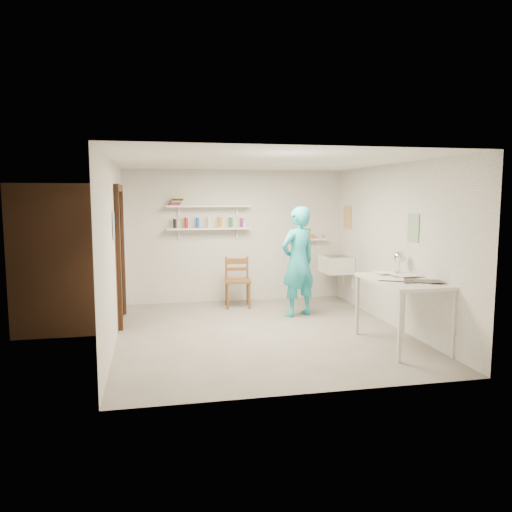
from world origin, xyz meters
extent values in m
cube|color=slate|center=(0.00, 0.00, -0.01)|extent=(4.00, 4.50, 0.02)
cube|color=silver|center=(0.00, 0.00, 2.41)|extent=(4.00, 4.50, 0.02)
cube|color=silver|center=(0.00, 2.26, 1.20)|extent=(4.00, 0.02, 2.40)
cube|color=silver|center=(0.00, -2.26, 1.20)|extent=(4.00, 0.02, 2.40)
cube|color=silver|center=(-2.01, 0.00, 1.20)|extent=(0.02, 4.50, 2.40)
cube|color=silver|center=(2.01, 0.00, 1.20)|extent=(0.02, 4.50, 2.40)
cube|color=black|center=(-1.99, 1.05, 1.00)|extent=(0.02, 0.90, 2.00)
cube|color=brown|center=(-2.70, 1.05, 1.05)|extent=(1.40, 1.50, 2.10)
cube|color=brown|center=(-1.97, 1.05, 2.05)|extent=(0.06, 1.05, 0.10)
cube|color=brown|center=(-1.97, 0.55, 1.00)|extent=(0.06, 0.10, 2.00)
cube|color=brown|center=(-1.97, 1.55, 1.00)|extent=(0.06, 0.10, 2.00)
cube|color=white|center=(-0.50, 2.13, 1.35)|extent=(1.50, 0.22, 0.03)
cube|color=white|center=(-0.50, 2.13, 1.75)|extent=(1.50, 0.22, 0.03)
cube|color=white|center=(1.35, 2.17, 1.12)|extent=(0.70, 0.14, 0.03)
cube|color=#334C7F|center=(-1.99, 0.05, 1.55)|extent=(0.01, 0.28, 0.36)
cube|color=#995933|center=(1.99, 1.80, 1.55)|extent=(0.01, 0.34, 0.42)
cube|color=#3F724C|center=(1.99, -0.55, 1.50)|extent=(0.01, 0.30, 0.38)
cube|color=white|center=(1.75, 1.70, 0.70)|extent=(0.48, 0.60, 0.30)
imported|color=#25A9B9|center=(0.79, 0.87, 0.88)|extent=(0.76, 0.64, 1.77)
cylinder|color=beige|center=(0.87, 1.08, 1.18)|extent=(0.31, 0.15, 0.32)
cube|color=brown|center=(-0.06, 1.68, 0.47)|extent=(0.47, 0.45, 0.93)
cube|color=silver|center=(1.64, -0.97, 0.44)|extent=(0.78, 1.31, 0.87)
sphere|color=silver|center=(1.86, -0.45, 1.09)|extent=(0.16, 0.16, 0.16)
cylinder|color=black|center=(-1.10, 2.13, 1.45)|extent=(0.06, 0.06, 0.17)
cylinder|color=red|center=(-0.90, 2.13, 1.45)|extent=(0.06, 0.06, 0.17)
cylinder|color=blue|center=(-0.70, 2.13, 1.45)|extent=(0.06, 0.06, 0.17)
cylinder|color=white|center=(-0.50, 2.13, 1.45)|extent=(0.06, 0.06, 0.17)
cylinder|color=orange|center=(-0.30, 2.13, 1.45)|extent=(0.06, 0.06, 0.17)
cylinder|color=#268C3F|center=(-0.10, 2.13, 1.45)|extent=(0.06, 0.06, 0.17)
cylinder|color=#8C268C|center=(0.10, 2.13, 1.45)|extent=(0.06, 0.06, 0.17)
cube|color=red|center=(-1.10, 2.13, 1.78)|extent=(0.18, 0.14, 0.03)
cube|color=#1933A5|center=(-1.08, 2.13, 1.81)|extent=(0.18, 0.14, 0.03)
cube|color=orange|center=(-1.06, 2.13, 1.83)|extent=(0.18, 0.14, 0.03)
cube|color=black|center=(-1.04, 2.13, 1.86)|extent=(0.18, 0.14, 0.03)
cube|color=yellow|center=(-1.02, 2.13, 1.89)|extent=(0.18, 0.14, 0.03)
cylinder|color=silver|center=(1.14, 2.17, 1.18)|extent=(0.07, 0.07, 0.09)
cylinder|color=#335999|center=(1.28, 2.17, 1.18)|extent=(0.07, 0.07, 0.09)
cylinder|color=orange|center=(1.42, 2.17, 1.18)|extent=(0.07, 0.07, 0.09)
cylinder|color=#999999|center=(1.56, 2.17, 1.18)|extent=(0.07, 0.07, 0.09)
cube|color=silver|center=(1.64, -0.97, 0.87)|extent=(0.30, 0.22, 0.00)
cube|color=#4C4742|center=(1.64, -0.97, 0.88)|extent=(0.30, 0.22, 0.00)
cube|color=beige|center=(1.64, -0.97, 0.88)|extent=(0.30, 0.22, 0.00)
cube|color=#383330|center=(1.64, -0.97, 0.88)|extent=(0.30, 0.22, 0.00)
cube|color=silver|center=(1.64, -0.97, 0.89)|extent=(0.30, 0.22, 0.00)
cube|color=silver|center=(1.64, -0.97, 0.89)|extent=(0.30, 0.22, 0.00)
cube|color=#4C4742|center=(1.64, -0.97, 0.90)|extent=(0.30, 0.22, 0.00)
cube|color=beige|center=(1.64, -0.97, 0.90)|extent=(0.30, 0.22, 0.00)
camera|label=1|loc=(-1.49, -6.75, 1.94)|focal=35.00mm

